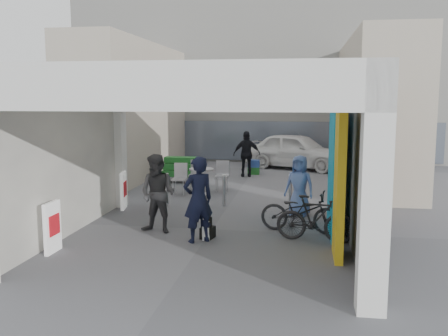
% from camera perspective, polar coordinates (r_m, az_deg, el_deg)
% --- Properties ---
extents(ground, '(90.00, 90.00, 0.00)m').
position_cam_1_polar(ground, '(11.49, -1.38, -7.02)').
color(ground, '#5C5B61').
rests_on(ground, ground).
extents(arcade_canopy, '(6.40, 6.45, 6.40)m').
position_cam_1_polar(arcade_canopy, '(10.22, 0.72, 4.19)').
color(arcade_canopy, silver).
rests_on(arcade_canopy, ground).
extents(far_building, '(18.00, 4.08, 8.00)m').
position_cam_1_polar(far_building, '(25.00, 4.52, 10.36)').
color(far_building, silver).
rests_on(far_building, ground).
extents(plaza_bldg_left, '(2.00, 9.00, 5.00)m').
position_cam_1_polar(plaza_bldg_left, '(19.54, -10.49, 6.51)').
color(plaza_bldg_left, '#AEA190').
rests_on(plaza_bldg_left, ground).
extents(plaza_bldg_right, '(2.00, 9.00, 5.00)m').
position_cam_1_polar(plaza_bldg_right, '(18.58, 16.85, 6.22)').
color(plaza_bldg_right, '#AEA190').
rests_on(plaza_bldg_right, ground).
extents(bollard_left, '(0.09, 0.09, 0.89)m').
position_cam_1_polar(bollard_left, '(13.92, -6.57, -2.51)').
color(bollard_left, '#94989C').
rests_on(bollard_left, ground).
extents(bollard_center, '(0.09, 0.09, 0.86)m').
position_cam_1_polar(bollard_center, '(13.80, -0.01, -2.62)').
color(bollard_center, '#94989C').
rests_on(bollard_center, ground).
extents(bollard_right, '(0.09, 0.09, 0.92)m').
position_cam_1_polar(bollard_right, '(13.62, 7.60, -2.72)').
color(bollard_right, '#94989C').
rests_on(bollard_right, ground).
extents(advert_board_near, '(0.11, 0.55, 1.00)m').
position_cam_1_polar(advert_board_near, '(10.27, -19.01, -6.39)').
color(advert_board_near, white).
rests_on(advert_board_near, ground).
extents(advert_board_far, '(0.18, 0.56, 1.00)m').
position_cam_1_polar(advert_board_far, '(13.73, -11.41, -2.52)').
color(advert_board_far, white).
rests_on(advert_board_far, ground).
extents(cafe_set, '(1.61, 1.30, 0.98)m').
position_cam_1_polar(cafe_set, '(15.82, -2.80, -1.56)').
color(cafe_set, '#B2B1B7').
rests_on(cafe_set, ground).
extents(produce_stand, '(1.33, 0.72, 0.88)m').
position_cam_1_polar(produce_stand, '(17.80, -5.13, -0.49)').
color(produce_stand, black).
rests_on(produce_stand, ground).
extents(crate_stack, '(0.46, 0.37, 0.56)m').
position_cam_1_polar(crate_stack, '(19.57, 3.41, 0.11)').
color(crate_stack, '#1B5E24').
rests_on(crate_stack, ground).
extents(border_collie, '(0.25, 0.48, 0.66)m').
position_cam_1_polar(border_collie, '(10.66, -1.96, -6.77)').
color(border_collie, black).
rests_on(border_collie, ground).
extents(man_with_dog, '(0.78, 0.74, 1.80)m').
position_cam_1_polar(man_with_dog, '(10.34, -2.97, -3.63)').
color(man_with_dog, black).
rests_on(man_with_dog, ground).
extents(man_back_turned, '(0.98, 0.84, 1.76)m').
position_cam_1_polar(man_back_turned, '(11.16, -7.56, -2.93)').
color(man_back_turned, '#3C3C3E').
rests_on(man_back_turned, ground).
extents(man_elderly, '(0.88, 0.72, 1.55)m').
position_cam_1_polar(man_elderly, '(12.81, 8.61, -2.00)').
color(man_elderly, '#627CBF').
rests_on(man_elderly, ground).
extents(man_crates, '(1.07, 0.59, 1.73)m').
position_cam_1_polar(man_crates, '(18.83, 2.63, 1.60)').
color(man_crates, black).
rests_on(man_crates, ground).
extents(bicycle_front, '(1.88, 0.93, 0.94)m').
position_cam_1_polar(bicycle_front, '(11.28, 8.72, -4.94)').
color(bicycle_front, black).
rests_on(bicycle_front, ground).
extents(bicycle_rear, '(1.67, 0.69, 0.98)m').
position_cam_1_polar(bicycle_rear, '(10.61, 10.37, -5.72)').
color(bicycle_rear, black).
rests_on(bicycle_rear, ground).
extents(white_van, '(4.77, 3.32, 1.51)m').
position_cam_1_polar(white_van, '(21.25, 8.29, 1.96)').
color(white_van, white).
rests_on(white_van, ground).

